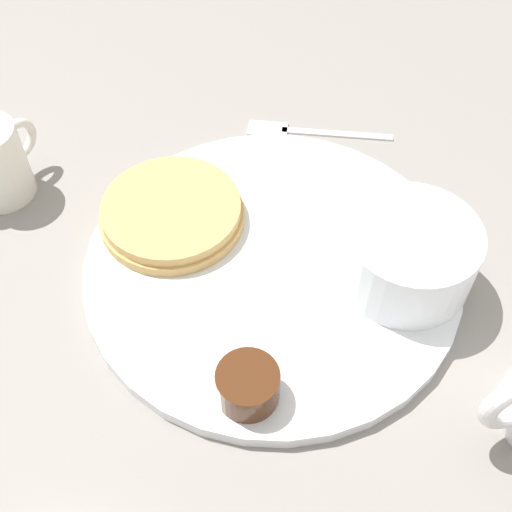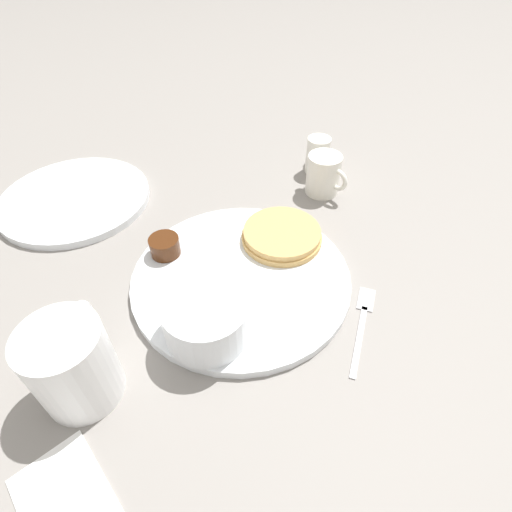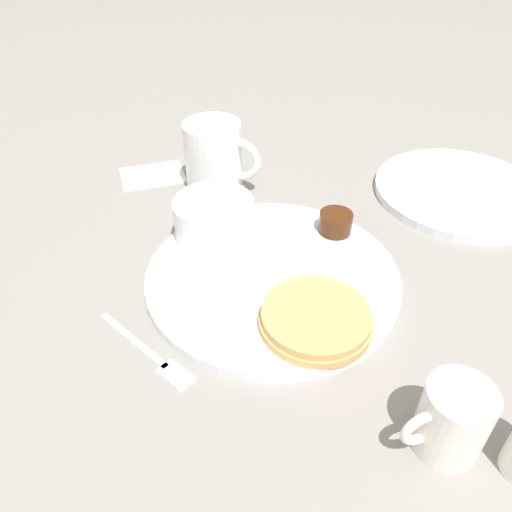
% 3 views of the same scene
% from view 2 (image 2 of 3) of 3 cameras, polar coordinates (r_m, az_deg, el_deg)
% --- Properties ---
extents(ground_plane, '(4.00, 4.00, 0.00)m').
position_cam_2_polar(ground_plane, '(0.54, -2.11, -3.55)').
color(ground_plane, gray).
extents(plate, '(0.29, 0.29, 0.01)m').
position_cam_2_polar(plate, '(0.53, -2.12, -3.11)').
color(plate, white).
rests_on(plate, ground_plane).
extents(pancake_stack, '(0.12, 0.12, 0.02)m').
position_cam_2_polar(pancake_stack, '(0.57, 3.73, 3.01)').
color(pancake_stack, tan).
rests_on(pancake_stack, plate).
extents(bowl, '(0.10, 0.10, 0.05)m').
position_cam_2_polar(bowl, '(0.45, -7.16, -8.75)').
color(bowl, white).
rests_on(bowl, plate).
extents(syrup_cup, '(0.04, 0.04, 0.03)m').
position_cam_2_polar(syrup_cup, '(0.56, -12.91, 1.39)').
color(syrup_cup, '#47230F').
rests_on(syrup_cup, plate).
extents(butter_ramekin, '(0.04, 0.04, 0.04)m').
position_cam_2_polar(butter_ramekin, '(0.46, -9.74, -10.13)').
color(butter_ramekin, white).
rests_on(butter_ramekin, plate).
extents(coffee_mug, '(0.11, 0.08, 0.10)m').
position_cam_2_polar(coffee_mug, '(0.44, -24.68, -13.70)').
color(coffee_mug, white).
rests_on(coffee_mug, ground_plane).
extents(creamer_pitcher_near, '(0.08, 0.06, 0.07)m').
position_cam_2_polar(creamer_pitcher_near, '(0.68, 9.64, 11.46)').
color(creamer_pitcher_near, white).
rests_on(creamer_pitcher_near, ground_plane).
extents(creamer_pitcher_far, '(0.06, 0.04, 0.07)m').
position_cam_2_polar(creamer_pitcher_far, '(0.74, 8.79, 14.11)').
color(creamer_pitcher_far, white).
rests_on(creamer_pitcher_far, ground_plane).
extents(fork, '(0.09, 0.12, 0.00)m').
position_cam_2_polar(fork, '(0.51, 15.02, -8.59)').
color(fork, silver).
rests_on(fork, ground_plane).
extents(napkin, '(0.10, 0.08, 0.00)m').
position_cam_2_polar(napkin, '(0.44, -25.81, -28.55)').
color(napkin, white).
rests_on(napkin, ground_plane).
extents(far_plate, '(0.24, 0.24, 0.01)m').
position_cam_2_polar(far_plate, '(0.73, -24.44, 7.47)').
color(far_plate, white).
rests_on(far_plate, ground_plane).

